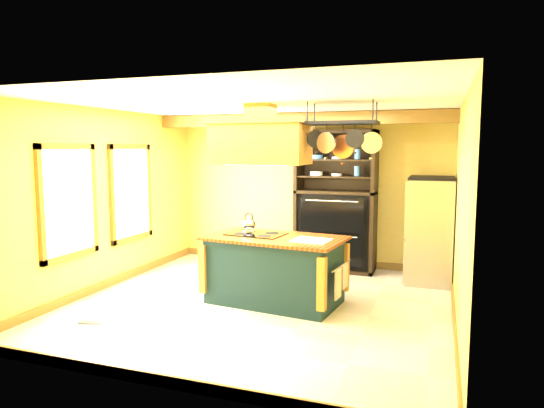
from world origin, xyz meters
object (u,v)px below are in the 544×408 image
Objects in this scene: refrigerator at (429,233)px; hutch at (336,217)px; kitchen_island at (275,269)px; range_hood at (261,139)px; pot_rack at (342,131)px.

refrigerator is 0.67× the size of hutch.
refrigerator is (1.97, 1.79, 0.32)m from kitchen_island.
range_hood is 1.38× the size of pot_rack.
pot_rack is at bearing 7.24° from kitchen_island.
range_hood is 1.11m from pot_rack.
kitchen_island is 1.20× the size of refrigerator.
range_hood is 0.55× the size of hutch.
refrigerator is (1.06, 1.78, -1.53)m from pot_rack.
kitchen_island is 1.78m from range_hood.
pot_rack reaches higher than refrigerator.
pot_rack is 2.58m from refrigerator.
kitchen_island is at bearing -179.41° from pot_rack.
range_hood is (-0.20, -0.00, 1.76)m from kitchen_island.
hutch reaches higher than kitchen_island.
kitchen_island is at bearing 0.28° from range_hood.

